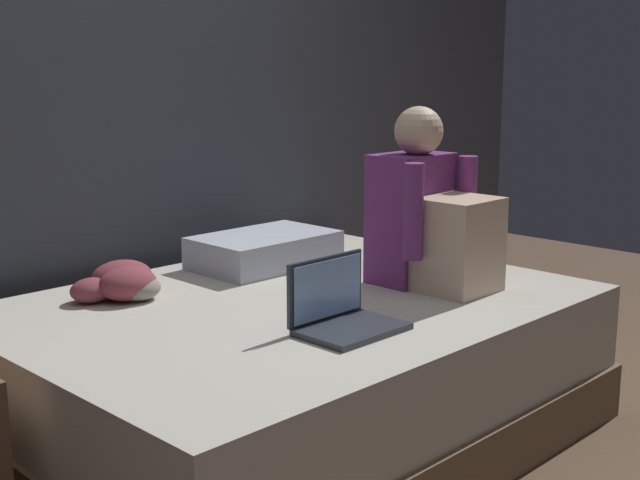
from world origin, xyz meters
name	(u,v)px	position (x,y,z in m)	size (l,w,h in m)	color
wall_back	(92,54)	(0.00, 1.20, 1.35)	(5.60, 0.10, 2.70)	#424751
bed	(293,370)	(0.20, 0.30, 0.25)	(2.00, 1.50, 0.51)	#7A6047
person_sitting	(430,218)	(0.70, 0.09, 0.76)	(0.39, 0.44, 0.66)	#75337A
laptop	(341,312)	(0.07, -0.06, 0.57)	(0.32, 0.23, 0.22)	#333842
pillow	(265,250)	(0.47, 0.75, 0.58)	(0.56, 0.36, 0.13)	silver
clothes_pile	(122,283)	(-0.20, 0.74, 0.57)	(0.32, 0.27, 0.12)	#8E3D47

